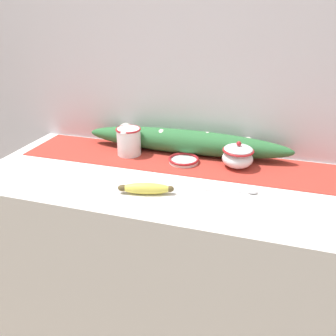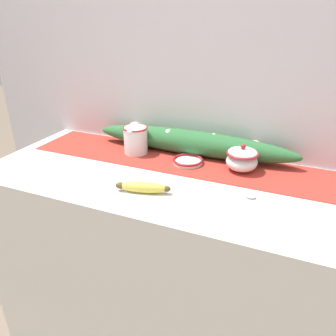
{
  "view_description": "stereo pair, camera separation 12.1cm",
  "coord_description": "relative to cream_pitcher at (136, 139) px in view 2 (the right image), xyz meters",
  "views": [
    {
      "loc": [
        0.31,
        -1.08,
        1.48
      ],
      "look_at": [
        0.0,
        -0.03,
        0.96
      ],
      "focal_mm": 35.0,
      "sensor_mm": 36.0,
      "label": 1
    },
    {
      "loc": [
        0.43,
        -1.04,
        1.48
      ],
      "look_at": [
        0.0,
        -0.03,
        0.96
      ],
      "focal_mm": 35.0,
      "sensor_mm": 36.0,
      "label": 2
    }
  ],
  "objects": [
    {
      "name": "countertop",
      "position": [
        0.23,
        -0.16,
        -0.52
      ],
      "size": [
        1.5,
        0.61,
        0.91
      ],
      "primitive_type": "cube",
      "color": "silver",
      "rests_on": "ground_plane"
    },
    {
      "name": "table_runner",
      "position": [
        0.23,
        -0.0,
        -0.07
      ],
      "size": [
        1.38,
        0.28,
        0.0
      ],
      "primitive_type": "cube",
      "color": "#B23328",
      "rests_on": "countertop"
    },
    {
      "name": "banana",
      "position": [
        0.19,
        -0.31,
        -0.05
      ],
      "size": [
        0.2,
        0.08,
        0.04
      ],
      "rotation": [
        0.0,
        0.0,
        0.25
      ],
      "color": "#DBCC4C",
      "rests_on": "countertop"
    },
    {
      "name": "back_wall",
      "position": [
        0.23,
        0.17,
        0.22
      ],
      "size": [
        2.3,
        0.04,
        2.4
      ],
      "primitive_type": "cube",
      "color": "silver",
      "rests_on": "ground_plane"
    },
    {
      "name": "spoon",
      "position": [
        0.53,
        -0.21,
        -0.06
      ],
      "size": [
        0.18,
        0.04,
        0.01
      ],
      "rotation": [
        0.0,
        0.0,
        0.16
      ],
      "color": "#B7B7BC",
      "rests_on": "countertop"
    },
    {
      "name": "small_dish",
      "position": [
        0.25,
        -0.02,
        -0.05
      ],
      "size": [
        0.13,
        0.13,
        0.02
      ],
      "color": "white",
      "rests_on": "countertop"
    },
    {
      "name": "poinsettia_garland",
      "position": [
        0.23,
        0.08,
        -0.01
      ],
      "size": [
        0.92,
        0.12,
        0.11
      ],
      "color": "#2D6B38",
      "rests_on": "countertop"
    },
    {
      "name": "sugar_bowl",
      "position": [
        0.47,
        -0.0,
        -0.02
      ],
      "size": [
        0.13,
        0.13,
        0.11
      ],
      "color": "white",
      "rests_on": "countertop"
    },
    {
      "name": "cream_pitcher",
      "position": [
        0.0,
        0.0,
        0.0
      ],
      "size": [
        0.11,
        0.13,
        0.12
      ],
      "color": "white",
      "rests_on": "countertop"
    }
  ]
}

